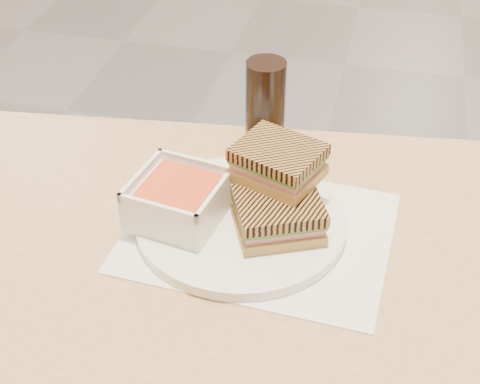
% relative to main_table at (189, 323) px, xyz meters
% --- Properties ---
extents(main_table, '(1.27, 0.83, 0.75)m').
position_rel_main_table_xyz_m(main_table, '(0.00, 0.00, 0.00)').
color(main_table, tan).
rests_on(main_table, ground).
extents(tray_liner, '(0.38, 0.30, 0.00)m').
position_rel_main_table_xyz_m(tray_liner, '(0.08, 0.09, 0.11)').
color(tray_liner, white).
rests_on(tray_liner, main_table).
extents(plate, '(0.30, 0.30, 0.02)m').
position_rel_main_table_xyz_m(plate, '(0.05, 0.09, 0.12)').
color(plate, white).
rests_on(plate, tray_liner).
extents(soup_bowl, '(0.14, 0.14, 0.06)m').
position_rel_main_table_xyz_m(soup_bowl, '(-0.03, 0.08, 0.16)').
color(soup_bowl, white).
rests_on(soup_bowl, plate).
extents(panini_lower, '(0.14, 0.13, 0.05)m').
position_rel_main_table_xyz_m(panini_lower, '(0.11, 0.08, 0.16)').
color(panini_lower, tan).
rests_on(panini_lower, plate).
extents(panini_upper, '(0.14, 0.13, 0.05)m').
position_rel_main_table_xyz_m(panini_upper, '(0.10, 0.13, 0.21)').
color(panini_upper, tan).
rests_on(panini_upper, panini_lower).
extents(cola_glass, '(0.06, 0.06, 0.14)m').
position_rel_main_table_xyz_m(cola_glass, '(0.04, 0.33, 0.18)').
color(cola_glass, black).
rests_on(cola_glass, main_table).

